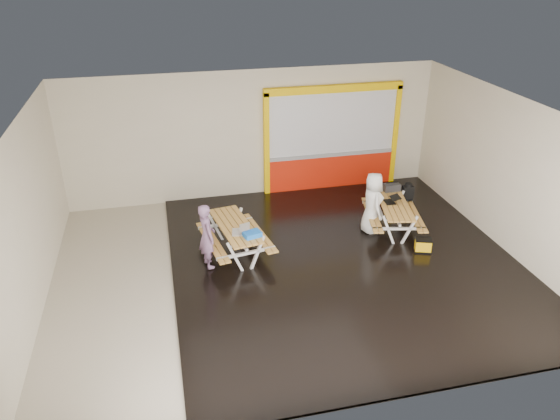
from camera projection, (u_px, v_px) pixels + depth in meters
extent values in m
cube|color=#BDB3A0|center=(289.00, 269.00, 11.60)|extent=(10.00, 8.00, 0.01)
cube|color=white|center=(291.00, 112.00, 10.03)|extent=(10.00, 8.00, 0.01)
cube|color=beige|center=(254.00, 135.00, 14.31)|extent=(10.00, 0.01, 3.50)
cube|color=beige|center=(361.00, 316.00, 7.33)|extent=(10.00, 0.01, 3.50)
cube|color=beige|center=(27.00, 223.00, 9.80)|extent=(0.01, 8.00, 3.50)
cube|color=beige|center=(508.00, 175.00, 11.84)|extent=(0.01, 8.00, 3.50)
cube|color=black|center=(344.00, 261.00, 11.84)|extent=(7.50, 7.98, 0.05)
cube|color=red|center=(331.00, 172.00, 15.25)|extent=(3.60, 0.12, 1.00)
cube|color=gray|center=(331.00, 154.00, 15.01)|extent=(3.60, 0.14, 0.10)
cube|color=silver|center=(333.00, 123.00, 14.61)|extent=(3.60, 0.08, 1.72)
cube|color=#FFC800|center=(266.00, 146.00, 14.43)|extent=(0.14, 0.16, 2.90)
cube|color=#FFC800|center=(394.00, 135.00, 15.20)|extent=(0.14, 0.16, 2.90)
cube|color=#FFC800|center=(334.00, 89.00, 14.17)|extent=(3.88, 0.16, 0.20)
cube|color=gold|center=(223.00, 228.00, 11.69)|extent=(0.44, 1.92, 0.04)
cube|color=gold|center=(229.00, 227.00, 11.74)|extent=(0.44, 1.92, 0.04)
cube|color=gold|center=(235.00, 226.00, 11.78)|extent=(0.44, 1.92, 0.04)
cube|color=gold|center=(241.00, 225.00, 11.83)|extent=(0.44, 1.92, 0.04)
cube|color=gold|center=(247.00, 224.00, 11.88)|extent=(0.44, 1.92, 0.04)
cube|color=white|center=(235.00, 257.00, 11.25)|extent=(0.36, 0.12, 0.77)
cube|color=white|center=(257.00, 253.00, 11.42)|extent=(0.36, 0.12, 0.77)
cube|color=white|center=(246.00, 253.00, 11.31)|extent=(1.31, 0.27, 0.06)
cube|color=white|center=(246.00, 243.00, 11.20)|extent=(0.65, 0.16, 0.06)
cube|color=white|center=(215.00, 227.00, 12.46)|extent=(0.36, 0.12, 0.77)
cube|color=white|center=(236.00, 223.00, 12.63)|extent=(0.36, 0.12, 0.77)
cube|color=white|center=(226.00, 223.00, 12.52)|extent=(1.31, 0.27, 0.06)
cube|color=white|center=(225.00, 214.00, 12.41)|extent=(0.65, 0.16, 0.06)
cube|color=white|center=(235.00, 233.00, 11.87)|extent=(0.32, 1.57, 0.06)
cube|color=gold|center=(210.00, 242.00, 11.71)|extent=(0.43, 1.92, 0.04)
cube|color=gold|center=(215.00, 241.00, 11.75)|extent=(0.43, 1.92, 0.04)
cube|color=gold|center=(255.00, 233.00, 12.07)|extent=(0.43, 1.92, 0.04)
cube|color=gold|center=(260.00, 232.00, 12.12)|extent=(0.43, 1.92, 0.04)
cube|color=gold|center=(383.00, 204.00, 12.83)|extent=(0.52, 1.84, 0.04)
cube|color=gold|center=(389.00, 204.00, 12.83)|extent=(0.52, 1.84, 0.04)
cube|color=gold|center=(394.00, 204.00, 12.83)|extent=(0.52, 1.84, 0.04)
cube|color=gold|center=(400.00, 204.00, 12.83)|extent=(0.52, 1.84, 0.04)
cube|color=gold|center=(405.00, 204.00, 12.83)|extent=(0.52, 1.84, 0.04)
cube|color=white|center=(389.00, 230.00, 12.34)|extent=(0.35, 0.13, 0.74)
cube|color=white|center=(409.00, 230.00, 12.35)|extent=(0.35, 0.13, 0.74)
cube|color=white|center=(399.00, 229.00, 12.33)|extent=(1.26, 0.33, 0.06)
cube|color=white|center=(400.00, 219.00, 12.22)|extent=(0.62, 0.19, 0.06)
cube|color=white|center=(378.00, 204.00, 13.61)|extent=(0.35, 0.13, 0.74)
cube|color=white|center=(397.00, 204.00, 13.61)|extent=(0.35, 0.13, 0.74)
cube|color=white|center=(387.00, 202.00, 13.59)|extent=(1.26, 0.33, 0.06)
cube|color=white|center=(388.00, 194.00, 13.48)|extent=(0.62, 0.19, 0.06)
cube|color=white|center=(393.00, 211.00, 12.91)|extent=(0.38, 1.50, 0.06)
cube|color=gold|center=(370.00, 215.00, 12.95)|extent=(0.51, 1.84, 0.04)
cube|color=gold|center=(375.00, 214.00, 12.95)|extent=(0.51, 1.84, 0.04)
cube|color=gold|center=(411.00, 214.00, 12.96)|extent=(0.51, 1.84, 0.04)
cube|color=gold|center=(416.00, 214.00, 12.96)|extent=(0.51, 1.84, 0.04)
imported|color=slate|center=(207.00, 236.00, 11.27)|extent=(0.46, 0.59, 1.46)
imported|color=white|center=(372.00, 203.00, 12.74)|extent=(0.50, 0.76, 1.54)
cube|color=silver|center=(238.00, 232.00, 11.47)|extent=(0.30, 0.38, 0.02)
cube|color=silver|center=(245.00, 227.00, 11.42)|extent=(0.28, 0.38, 0.07)
cube|color=silver|center=(244.00, 227.00, 11.42)|extent=(0.24, 0.33, 0.05)
cube|color=black|center=(389.00, 202.00, 12.87)|extent=(0.24, 0.33, 0.02)
cube|color=black|center=(395.00, 197.00, 12.85)|extent=(0.23, 0.33, 0.06)
cube|color=silver|center=(395.00, 197.00, 12.84)|extent=(0.19, 0.29, 0.05)
cube|color=blue|center=(252.00, 234.00, 11.30)|extent=(0.42, 0.34, 0.11)
cube|color=black|center=(392.00, 187.00, 13.44)|extent=(0.42, 0.21, 0.19)
cylinder|color=black|center=(392.00, 182.00, 13.38)|extent=(0.31, 0.03, 0.02)
cube|color=black|center=(408.00, 193.00, 13.59)|extent=(0.29, 0.20, 0.39)
cylinder|color=black|center=(408.00, 185.00, 13.50)|extent=(0.19, 0.19, 0.10)
cube|color=black|center=(371.00, 228.00, 13.05)|extent=(0.38, 0.30, 0.14)
cube|color=black|center=(422.00, 251.00, 12.16)|extent=(0.43, 0.35, 0.04)
cube|color=#E1A609|center=(423.00, 245.00, 12.10)|extent=(0.40, 0.32, 0.28)
cube|color=black|center=(424.00, 240.00, 12.03)|extent=(0.43, 0.35, 0.03)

